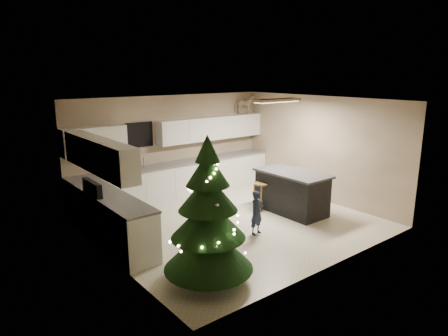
{
  "coord_description": "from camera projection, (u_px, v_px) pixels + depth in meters",
  "views": [
    {
      "loc": [
        -5.17,
        -6.17,
        3.15
      ],
      "look_at": [
        0.0,
        0.35,
        1.15
      ],
      "focal_mm": 32.0,
      "sensor_mm": 36.0,
      "label": 1
    }
  ],
  "objects": [
    {
      "name": "rocking_horse",
      "position": [
        244.0,
        105.0,
        11.19
      ],
      "size": [
        0.63,
        0.45,
        0.5
      ],
      "rotation": [
        0.0,
        0.0,
        1.19
      ],
      "color": "olive",
      "rests_on": "cabinetry"
    },
    {
      "name": "ground_plane",
      "position": [
        234.0,
        223.0,
        8.56
      ],
      "size": [
        5.5,
        5.5,
        0.0
      ],
      "primitive_type": "plane",
      "color": "beige"
    },
    {
      "name": "island",
      "position": [
        292.0,
        192.0,
        9.14
      ],
      "size": [
        0.9,
        1.7,
        0.95
      ],
      "color": "black",
      "rests_on": "ground_plane"
    },
    {
      "name": "room_shell",
      "position": [
        235.0,
        143.0,
        8.16
      ],
      "size": [
        5.52,
        5.02,
        2.61
      ],
      "color": "tan",
      "rests_on": "ground_plane"
    },
    {
      "name": "bar_stool",
      "position": [
        262.0,
        190.0,
        9.28
      ],
      "size": [
        0.34,
        0.34,
        0.65
      ],
      "rotation": [
        0.0,
        0.0,
        -0.12
      ],
      "color": "olive",
      "rests_on": "ground_plane"
    },
    {
      "name": "toddler",
      "position": [
        257.0,
        213.0,
        7.89
      ],
      "size": [
        0.35,
        0.26,
        0.89
      ],
      "primitive_type": "imported",
      "rotation": [
        0.0,
        0.0,
        0.14
      ],
      "color": "#1E2840",
      "rests_on": "ground_plane"
    },
    {
      "name": "christmas_tree",
      "position": [
        208.0,
        223.0,
        6.0
      ],
      "size": [
        1.43,
        1.39,
        2.29
      ],
      "rotation": [
        0.0,
        0.0,
        -0.04
      ],
      "color": "#3F2816",
      "rests_on": "ground_plane"
    },
    {
      "name": "cabinetry",
      "position": [
        157.0,
        180.0,
        9.08
      ],
      "size": [
        5.5,
        3.2,
        2.0
      ],
      "color": "silver",
      "rests_on": "ground_plane"
    }
  ]
}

